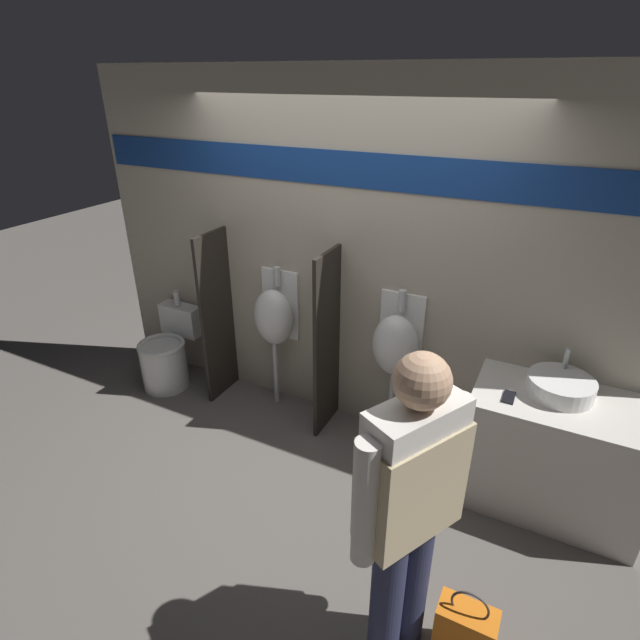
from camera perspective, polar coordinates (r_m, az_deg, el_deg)
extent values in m
plane|color=#5B5651|center=(4.01, -1.14, -14.58)|extent=(16.00, 16.00, 0.00)
cube|color=#B2A893|center=(3.79, 2.97, 6.65)|extent=(4.48, 0.06, 2.70)
cube|color=navy|center=(3.58, 2.98, 16.85)|extent=(4.39, 0.01, 0.24)
cube|color=silver|center=(3.68, 25.07, -13.65)|extent=(1.08, 0.61, 0.82)
cylinder|color=white|center=(3.46, 25.79, -6.85)|extent=(0.40, 0.40, 0.11)
cylinder|color=silver|center=(3.53, 26.33, -3.96)|extent=(0.03, 0.03, 0.14)
cube|color=black|center=(3.33, 20.76, -8.24)|extent=(0.07, 0.14, 0.01)
cube|color=#28231E|center=(4.37, -11.67, 0.32)|extent=(0.03, 0.41, 1.50)
cube|color=#28231E|center=(3.86, 0.79, -2.77)|extent=(0.03, 0.41, 1.50)
cylinder|color=silver|center=(4.36, -5.05, -5.91)|extent=(0.04, 0.04, 0.61)
ellipsoid|color=white|center=(4.11, -5.34, 0.30)|extent=(0.35, 0.24, 0.48)
cube|color=white|center=(4.17, -4.51, 1.84)|extent=(0.34, 0.02, 0.60)
cylinder|color=silver|center=(4.04, -4.92, 4.98)|extent=(0.06, 0.06, 0.16)
cylinder|color=silver|center=(3.99, 8.10, -9.52)|extent=(0.04, 0.04, 0.61)
ellipsoid|color=white|center=(3.71, 8.61, -2.93)|extent=(0.35, 0.24, 0.48)
cube|color=white|center=(3.78, 9.27, -1.17)|extent=(0.34, 0.02, 0.60)
cylinder|color=silver|center=(3.63, 9.38, 2.21)|extent=(0.06, 0.06, 0.16)
cylinder|color=white|center=(4.82, -17.36, -5.04)|extent=(0.41, 0.41, 0.42)
torus|color=white|center=(4.72, -17.71, -2.73)|extent=(0.42, 0.42, 0.04)
cube|color=white|center=(4.85, -15.56, 0.09)|extent=(0.40, 0.16, 0.28)
cylinder|color=silver|center=(4.74, -16.03, 2.39)|extent=(0.06, 0.06, 0.14)
cylinder|color=#282D4C|center=(2.69, 7.61, -29.09)|extent=(0.16, 0.16, 0.83)
cylinder|color=#282D4C|center=(2.76, 10.48, -27.29)|extent=(0.16, 0.16, 0.83)
cube|color=silver|center=(2.17, 10.51, -16.64)|extent=(0.37, 0.47, 0.66)
cube|color=#C6B289|center=(2.21, 10.40, -17.65)|extent=(0.41, 0.51, 0.53)
cylinder|color=silver|center=(2.07, 5.20, -20.18)|extent=(0.10, 0.10, 0.60)
cylinder|color=silver|center=(2.34, 14.94, -14.59)|extent=(0.10, 0.10, 0.60)
sphere|color=tan|center=(1.90, 11.60, -6.83)|extent=(0.22, 0.22, 0.22)
cube|color=orange|center=(2.95, 16.15, -31.25)|extent=(0.28, 0.15, 0.35)
torus|color=#4C4742|center=(2.78, 16.77, -28.83)|extent=(0.18, 0.01, 0.18)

